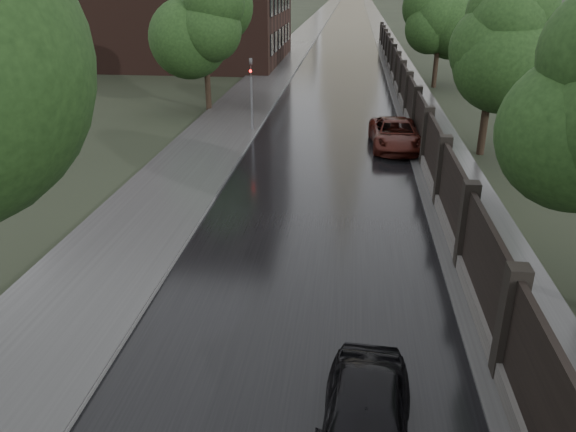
# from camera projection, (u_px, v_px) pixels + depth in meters

# --- Properties ---
(road) EXTENTS (8.00, 420.00, 0.02)m
(road) POSITION_uv_depth(u_px,v_px,m) (352.00, 3.00, 181.67)
(road) COLOR black
(road) RESTS_ON ground
(sidewalk_left) EXTENTS (4.00, 420.00, 0.16)m
(sidewalk_left) POSITION_uv_depth(u_px,v_px,m) (333.00, 2.00, 182.25)
(sidewalk_left) COLOR #2D2D2D
(sidewalk_left) RESTS_ON ground
(verge_right) EXTENTS (3.00, 420.00, 0.08)m
(verge_right) POSITION_uv_depth(u_px,v_px,m) (369.00, 3.00, 181.09)
(verge_right) COLOR #2D2D2D
(verge_right) RESTS_ON ground
(fence_right) EXTENTS (0.45, 75.72, 2.70)m
(fence_right) POSITION_uv_depth(u_px,v_px,m) (405.00, 93.00, 36.50)
(fence_right) COLOR #383533
(fence_right) RESTS_ON ground
(tree_left_far) EXTENTS (4.25, 4.25, 7.39)m
(tree_left_far) POSITION_uv_depth(u_px,v_px,m) (204.00, 25.00, 34.28)
(tree_left_far) COLOR black
(tree_left_far) RESTS_ON ground
(tree_right_b) EXTENTS (4.08, 4.08, 7.01)m
(tree_right_b) POSITION_uv_depth(u_px,v_px,m) (494.00, 49.00, 25.51)
(tree_right_b) COLOR black
(tree_right_b) RESTS_ON ground
(tree_right_c) EXTENTS (4.08, 4.08, 7.01)m
(tree_right_c) POSITION_uv_depth(u_px,v_px,m) (440.00, 21.00, 41.95)
(tree_right_c) COLOR black
(tree_right_c) RESTS_ON ground
(traffic_light) EXTENTS (0.16, 0.32, 4.00)m
(traffic_light) POSITION_uv_depth(u_px,v_px,m) (251.00, 89.00, 30.46)
(traffic_light) COLOR #59595E
(traffic_light) RESTS_ON ground
(car_right_near) EXTENTS (1.93, 4.22, 1.40)m
(car_right_near) POSITION_uv_depth(u_px,v_px,m) (365.00, 426.00, 9.92)
(car_right_near) COLOR black
(car_right_near) RESTS_ON ground
(car_right_far) EXTENTS (2.62, 5.25, 1.43)m
(car_right_far) POSITION_uv_depth(u_px,v_px,m) (395.00, 134.00, 28.15)
(car_right_far) COLOR #33100B
(car_right_far) RESTS_ON ground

